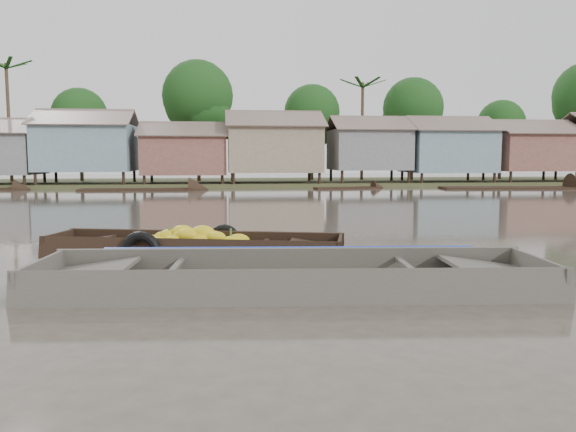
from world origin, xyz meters
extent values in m
plane|color=#453D34|center=(0.00, 0.00, 0.00)|extent=(120.00, 120.00, 0.00)
cube|color=#384723|center=(0.00, 33.00, 0.00)|extent=(120.00, 12.00, 0.50)
cube|color=brown|center=(-16.50, 30.80, 4.15)|extent=(5.90, 2.79, 1.19)
cube|color=slate|center=(-10.50, 29.50, 2.70)|extent=(6.20, 5.20, 3.20)
cube|color=brown|center=(-10.50, 28.10, 4.75)|extent=(6.60, 3.02, 1.28)
cube|color=brown|center=(-10.50, 30.90, 4.75)|extent=(6.60, 3.02, 1.28)
cube|color=brown|center=(-3.80, 29.50, 2.20)|extent=(5.80, 4.60, 2.70)
cube|color=brown|center=(-3.80, 28.26, 4.00)|extent=(6.20, 2.67, 1.14)
cube|color=brown|center=(-3.80, 30.74, 4.00)|extent=(6.20, 2.67, 1.14)
cube|color=#84725B|center=(2.50, 29.50, 2.65)|extent=(6.50, 5.30, 3.30)
cube|color=brown|center=(2.50, 28.07, 4.75)|extent=(6.90, 3.08, 1.31)
cube|color=brown|center=(2.50, 30.93, 4.75)|extent=(6.90, 3.08, 1.31)
cube|color=slate|center=(9.50, 29.50, 2.60)|extent=(5.40, 4.70, 2.90)
cube|color=brown|center=(9.50, 28.23, 4.50)|extent=(5.80, 2.73, 1.17)
cube|color=brown|center=(9.50, 30.77, 4.50)|extent=(5.80, 2.73, 1.17)
cube|color=slate|center=(15.50, 29.50, 2.50)|extent=(6.00, 5.00, 3.10)
cube|color=brown|center=(15.50, 28.15, 4.50)|extent=(6.40, 2.90, 1.24)
cube|color=brown|center=(15.50, 30.85, 4.50)|extent=(6.40, 2.90, 1.24)
cube|color=brown|center=(22.00, 29.50, 2.45)|extent=(5.70, 4.90, 2.80)
cube|color=brown|center=(22.00, 28.18, 4.30)|extent=(6.10, 2.85, 1.21)
cube|color=brown|center=(22.00, 30.82, 4.30)|extent=(6.10, 2.85, 1.21)
cylinder|color=#473323|center=(-12.00, 34.00, 2.45)|extent=(0.28, 0.28, 4.90)
sphere|color=#133C14|center=(-12.00, 34.00, 5.25)|extent=(4.20, 4.20, 4.20)
cylinder|color=#473323|center=(-3.00, 33.00, 3.15)|extent=(0.28, 0.28, 6.30)
sphere|color=#133C14|center=(-3.00, 33.00, 6.75)|extent=(5.40, 5.40, 5.40)
cylinder|color=#473323|center=(6.00, 34.00, 2.62)|extent=(0.28, 0.28, 5.25)
sphere|color=#133C14|center=(6.00, 34.00, 5.62)|extent=(4.50, 4.50, 4.50)
cylinder|color=#473323|center=(14.00, 33.00, 2.80)|extent=(0.28, 0.28, 5.60)
sphere|color=#133C14|center=(14.00, 33.00, 6.00)|extent=(4.80, 4.80, 4.80)
cylinder|color=#473323|center=(22.00, 34.00, 2.27)|extent=(0.28, 0.28, 4.55)
sphere|color=#133C14|center=(22.00, 34.00, 4.88)|extent=(3.90, 3.90, 3.90)
cylinder|color=#473323|center=(-17.00, 33.50, 4.50)|extent=(0.24, 0.24, 9.00)
cylinder|color=#473323|center=(10.00, 33.50, 4.00)|extent=(0.24, 0.24, 8.00)
cube|color=black|center=(-1.74, 0.88, -0.08)|extent=(6.21, 2.60, 0.08)
cube|color=black|center=(-1.58, 1.52, 0.17)|extent=(6.10, 1.65, 0.58)
cube|color=black|center=(-1.90, 0.23, 0.17)|extent=(6.10, 1.65, 0.58)
cube|color=black|center=(1.22, 0.15, 0.17)|extent=(0.38, 1.33, 0.55)
cube|color=black|center=(0.71, 0.27, 0.24)|extent=(1.31, 1.39, 0.21)
cube|color=black|center=(-4.71, 1.61, 0.17)|extent=(0.38, 1.33, 0.55)
cube|color=black|center=(-4.19, 1.48, 0.24)|extent=(1.31, 1.39, 0.21)
cube|color=black|center=(-3.16, 1.23, 0.28)|extent=(0.41, 1.29, 0.05)
cube|color=black|center=(-0.33, 0.53, 0.28)|extent=(0.41, 1.29, 0.05)
ellipsoid|color=yellow|center=(-1.95, 1.07, 0.37)|extent=(0.50, 0.40, 0.27)
ellipsoid|color=yellow|center=(-2.59, 0.87, 0.27)|extent=(0.57, 0.46, 0.31)
ellipsoid|color=yellow|center=(-2.70, 1.26, 0.25)|extent=(0.52, 0.42, 0.28)
ellipsoid|color=yellow|center=(-2.28, 1.07, 0.39)|extent=(0.57, 0.46, 0.31)
ellipsoid|color=yellow|center=(-2.65, 1.06, 0.28)|extent=(0.57, 0.46, 0.31)
ellipsoid|color=yellow|center=(-1.33, 1.20, 0.26)|extent=(0.47, 0.38, 0.26)
ellipsoid|color=yellow|center=(-2.01, 1.00, 0.49)|extent=(0.54, 0.43, 0.29)
ellipsoid|color=yellow|center=(-1.87, 1.13, 0.36)|extent=(0.50, 0.40, 0.27)
ellipsoid|color=yellow|center=(-2.58, 0.75, 0.23)|extent=(0.56, 0.45, 0.30)
ellipsoid|color=yellow|center=(-1.77, 1.02, 0.39)|extent=(0.54, 0.43, 0.29)
ellipsoid|color=yellow|center=(-1.99, 0.85, 0.40)|extent=(0.53, 0.42, 0.29)
ellipsoid|color=yellow|center=(-1.88, 0.74, 0.46)|extent=(0.54, 0.43, 0.29)
ellipsoid|color=yellow|center=(-1.60, 0.64, 0.35)|extent=(0.49, 0.40, 0.27)
ellipsoid|color=yellow|center=(-1.29, 0.58, 0.43)|extent=(0.44, 0.36, 0.24)
ellipsoid|color=yellow|center=(-2.49, 0.83, 0.28)|extent=(0.50, 0.40, 0.27)
ellipsoid|color=yellow|center=(-1.58, 0.80, 0.50)|extent=(0.58, 0.46, 0.31)
ellipsoid|color=yellow|center=(-0.97, 0.53, 0.32)|extent=(0.52, 0.42, 0.28)
ellipsoid|color=yellow|center=(-1.38, 1.17, 0.28)|extent=(0.49, 0.39, 0.27)
ellipsoid|color=yellow|center=(-1.97, 1.26, 0.36)|extent=(0.45, 0.36, 0.24)
ellipsoid|color=yellow|center=(-0.98, 1.00, 0.25)|extent=(0.49, 0.40, 0.27)
ellipsoid|color=yellow|center=(-1.69, 0.75, 0.40)|extent=(0.51, 0.41, 0.28)
ellipsoid|color=yellow|center=(-2.41, 1.11, 0.37)|extent=(0.49, 0.39, 0.26)
ellipsoid|color=yellow|center=(-2.75, 1.07, 0.18)|extent=(0.44, 0.35, 0.24)
ellipsoid|color=yellow|center=(-1.69, 0.96, 0.47)|extent=(0.43, 0.35, 0.23)
ellipsoid|color=yellow|center=(-2.19, 0.68, 0.35)|extent=(0.44, 0.35, 0.24)
ellipsoid|color=yellow|center=(-1.84, 1.18, 0.32)|extent=(0.46, 0.37, 0.25)
ellipsoid|color=yellow|center=(-0.81, 0.25, 0.21)|extent=(0.47, 0.38, 0.26)
ellipsoid|color=yellow|center=(-1.37, 0.72, 0.41)|extent=(0.52, 0.42, 0.28)
ellipsoid|color=yellow|center=(-2.53, 0.74, 0.21)|extent=(0.55, 0.44, 0.30)
ellipsoid|color=yellow|center=(-0.83, 0.89, 0.30)|extent=(0.56, 0.45, 0.30)
ellipsoid|color=yellow|center=(-2.77, 0.75, 0.16)|extent=(0.45, 0.36, 0.24)
cylinder|color=#3F6626|center=(-2.28, 1.01, 0.49)|extent=(0.04, 0.04, 0.20)
cylinder|color=#3F6626|center=(-1.53, 0.82, 0.49)|extent=(0.04, 0.04, 0.20)
cylinder|color=#3F6626|center=(-0.99, 0.69, 0.49)|extent=(0.04, 0.04, 0.20)
torus|color=black|center=(-1.13, 1.50, 0.19)|extent=(0.82, 0.38, 0.79)
torus|color=black|center=(-2.78, 0.36, 0.19)|extent=(0.87, 0.39, 0.84)
cube|color=#48443D|center=(-0.07, -2.39, -0.08)|extent=(7.90, 2.31, 0.08)
cube|color=#48443D|center=(0.01, -1.44, 0.20)|extent=(7.94, 0.83, 0.64)
cube|color=#48443D|center=(-0.15, -3.34, 0.20)|extent=(7.94, 0.83, 0.64)
cube|color=#48443D|center=(3.81, -2.71, 0.20)|extent=(0.22, 1.94, 0.60)
cube|color=#48443D|center=(3.13, -2.66, 0.27)|extent=(1.48, 1.78, 0.25)
cube|color=#48443D|center=(-3.95, -2.07, 0.20)|extent=(0.22, 1.94, 0.60)
cube|color=#48443D|center=(-3.28, -2.12, 0.27)|extent=(1.48, 1.78, 0.25)
cube|color=#48443D|center=(-1.93, -2.24, 0.32)|extent=(0.25, 1.87, 0.05)
cube|color=#48443D|center=(1.78, -2.54, 0.32)|extent=(0.25, 1.87, 0.05)
cube|color=#665E54|center=(-0.07, -2.39, -0.03)|extent=(6.03, 2.01, 0.02)
cube|color=#102EA6|center=(0.01, -1.38, 0.44)|extent=(6.42, 0.63, 0.16)
torus|color=olive|center=(1.18, -2.81, 0.00)|extent=(0.44, 0.44, 0.06)
torus|color=olive|center=(1.18, -2.81, 0.04)|extent=(0.36, 0.36, 0.06)
cube|color=black|center=(17.57, 24.03, -0.05)|extent=(8.99, 2.74, 0.35)
cube|color=black|center=(-6.52, 24.86, -0.05)|extent=(7.05, 1.71, 0.35)
cube|color=black|center=(6.86, 25.08, -0.05)|extent=(4.36, 1.68, 0.35)
camera|label=1|loc=(-1.13, -10.99, 2.07)|focal=35.00mm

